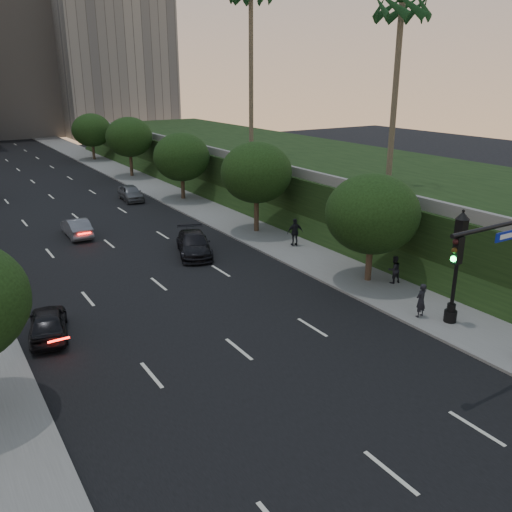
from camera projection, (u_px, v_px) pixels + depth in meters
ground at (309, 407)px, 19.42m from camera, size 160.00×160.00×0.00m
road_surface at (82, 222)px, 43.50m from camera, size 16.00×140.00×0.02m
sidewalk_right at (197, 205)px, 48.63m from camera, size 4.50×140.00×0.15m
embankment at (315, 175)px, 52.31m from camera, size 18.00×90.00×4.00m
parapet_wall at (239, 158)px, 47.28m from camera, size 0.35×90.00×0.70m
office_block_mid at (2, 64)px, 100.16m from camera, size 22.00×18.00×26.00m
office_block_right at (105, 36)px, 102.78m from camera, size 20.00×22.00×36.00m
tree_right_a at (372, 214)px, 29.72m from camera, size 5.20×5.20×6.24m
tree_right_b at (256, 173)px, 39.20m from camera, size 5.20×5.20×6.74m
tree_right_c at (182, 157)px, 49.80m from camera, size 5.20×5.20×6.24m
tree_right_d at (129, 137)px, 60.88m from camera, size 5.20×5.20×6.74m
tree_right_e at (92, 130)px, 73.08m from camera, size 5.20×5.20×6.24m
palm_mid at (402, 8)px, 34.53m from camera, size 3.20×3.20×13.00m
street_lamp at (456, 272)px, 24.97m from camera, size 0.64×0.64×5.62m
sedan_near_left at (48, 323)px, 24.39m from camera, size 2.48×4.31×1.38m
sedan_mid_left at (77, 227)px, 39.41m from camera, size 1.55×4.21×1.38m
sedan_near_right at (194, 244)px, 35.46m from camera, size 3.56×5.38×1.45m
sedan_far_right at (131, 193)px, 50.62m from camera, size 2.00×4.34×1.44m
pedestrian_a at (421, 300)px, 26.01m from camera, size 0.66×0.47×1.70m
pedestrian_b at (394, 270)px, 30.24m from camera, size 0.86×0.72×1.58m
pedestrian_c at (295, 232)px, 36.79m from camera, size 1.19×0.71×1.90m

